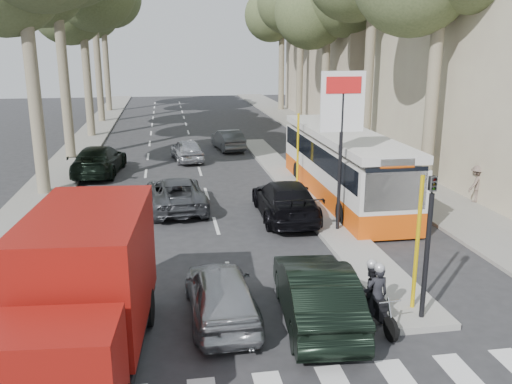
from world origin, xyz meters
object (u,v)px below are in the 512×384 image
at_px(red_truck, 85,291).
at_px(motorcycle, 374,294).
at_px(silver_hatchback, 221,293).
at_px(dark_hatchback, 316,292).
at_px(city_bus, 342,163).

distance_m(red_truck, motorcycle, 6.52).
height_order(red_truck, motorcycle, red_truck).
relative_size(silver_hatchback, motorcycle, 2.07).
xyz_separation_m(red_truck, motorcycle, (6.41, 0.74, -0.93)).
relative_size(red_truck, motorcycle, 3.21).
distance_m(dark_hatchback, city_bus, 11.12).
bearing_deg(red_truck, city_bus, 55.93).
bearing_deg(dark_hatchback, red_truck, 16.37).
bearing_deg(city_bus, motorcycle, -103.96).
relative_size(dark_hatchback, motorcycle, 2.39).
xyz_separation_m(silver_hatchback, red_truck, (-2.88, -1.54, 1.00)).
height_order(silver_hatchback, dark_hatchback, dark_hatchback).
height_order(dark_hatchback, city_bus, city_bus).
distance_m(silver_hatchback, dark_hatchback, 2.27).
height_order(city_bus, motorcycle, city_bus).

